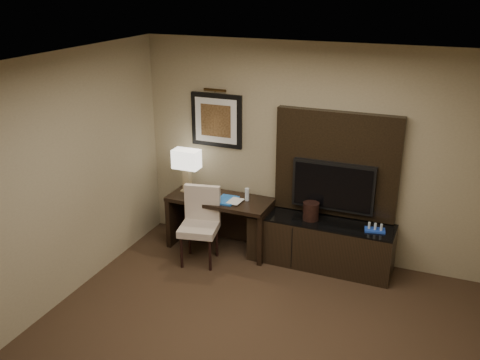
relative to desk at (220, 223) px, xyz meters
The scene contains 17 objects.
ceiling 3.37m from the desk, 62.52° to the right, with size 4.50×5.00×0.01m, color silver.
wall_back 1.53m from the desk, 17.38° to the left, with size 4.50×0.01×2.70m, color gray.
wall_left 2.62m from the desk, 117.77° to the right, with size 0.01×5.00×2.70m, color gray.
desk is the anchor object (origin of this frame).
credenza 1.33m from the desk, ahead, with size 1.77×0.49×0.61m, color black.
tv_wall_panel 1.71m from the desk, 11.56° to the left, with size 1.50×0.12×1.30m, color black.
tv 1.58m from the desk, ahead, with size 1.00×0.08×0.60m, color black.
artwork 1.34m from the desk, 119.02° to the left, with size 0.70×0.04×0.70m, color black.
picture_light 1.72m from the desk, 122.11° to the left, with size 0.04×0.04×0.30m, color #3D2A13.
desk_chair 0.47m from the desk, 101.52° to the right, with size 0.45×0.52×0.94m, color beige, non-canonical shape.
table_lamp 0.81m from the desk, behind, with size 0.33×0.19×0.54m, color tan, non-canonical shape.
desk_phone 0.48m from the desk, behind, with size 0.21×0.19×0.11m, color black, non-canonical shape.
blue_folder 0.39m from the desk, 25.11° to the right, with size 0.24×0.31×0.02m, color #1B59B2.
book 0.50m from the desk, 20.05° to the right, with size 0.16×0.02×0.22m, color #C4B19A.
water_bottle 0.57m from the desk, ahead, with size 0.05×0.05×0.16m, color silver.
ice_bucket 1.25m from the desk, ahead, with size 0.20×0.20×0.22m, color black.
minibar_tray 2.00m from the desk, ahead, with size 0.23×0.14×0.08m, color #1C41B9, non-canonical shape.
Camera 1 is at (1.51, -3.64, 3.40)m, focal length 40.00 mm.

